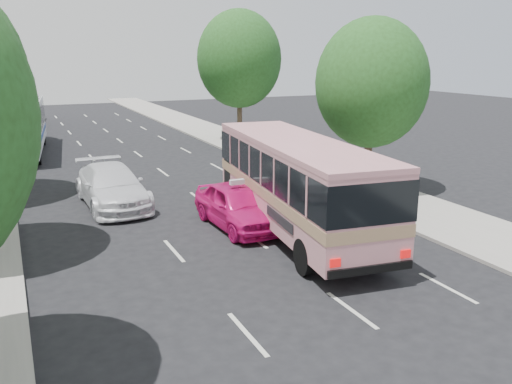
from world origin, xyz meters
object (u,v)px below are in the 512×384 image
pink_bus (297,176)px  tour_coach_rear (7,101)px  white_pickup (112,186)px  tour_coach_front (21,123)px  pink_taxi (237,206)px

pink_bus → tour_coach_rear: bearing=111.1°
white_pickup → tour_coach_rear: size_ratio=0.45×
white_pickup → tour_coach_front: tour_coach_front is taller
pink_bus → pink_taxi: (-1.65, 1.53, -1.29)m
pink_taxi → tour_coach_front: bearing=106.8°
pink_bus → tour_coach_rear: size_ratio=0.84×
pink_bus → tour_coach_front: (-8.29, 21.02, -0.12)m
pink_taxi → white_pickup: bearing=125.0°
tour_coach_front → tour_coach_rear: 13.89m
pink_bus → pink_taxi: pink_bus is taller
pink_taxi → white_pickup: white_pickup is taller
pink_taxi → tour_coach_rear: (-7.30, 33.36, 1.47)m
pink_bus → tour_coach_front: pink_bus is taller
pink_bus → white_pickup: bearing=136.4°
tour_coach_rear → pink_taxi: bearing=-69.7°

